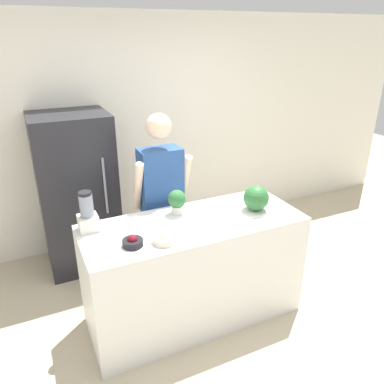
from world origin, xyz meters
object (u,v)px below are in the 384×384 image
at_px(watermelon, 256,198).
at_px(blender, 87,215).
at_px(bowl_cream, 164,239).
at_px(refrigerator, 78,193).
at_px(potted_plant, 177,200).
at_px(person, 162,202).
at_px(bowl_cherries, 133,242).

xyz_separation_m(watermelon, blender, (-1.37, 0.27, 0.01)).
distance_m(watermelon, blender, 1.39).
xyz_separation_m(bowl_cream, blender, (-0.46, 0.43, 0.10)).
height_order(refrigerator, bowl_cream, refrigerator).
bearing_deg(bowl_cream, potted_plant, 55.48).
bearing_deg(bowl_cream, person, 70.58).
xyz_separation_m(watermelon, bowl_cream, (-0.90, -0.15, -0.09)).
distance_m(bowl_cherries, potted_plant, 0.61).
bearing_deg(refrigerator, bowl_cream, -75.62).
xyz_separation_m(bowl_cherries, blender, (-0.24, 0.37, 0.10)).
bearing_deg(person, watermelon, -43.52).
bearing_deg(person, bowl_cream, -109.42).
bearing_deg(blender, potted_plant, -2.12).
distance_m(refrigerator, watermelon, 1.89).
height_order(bowl_cherries, blender, blender).
bearing_deg(bowl_cherries, bowl_cream, -13.35).
bearing_deg(potted_plant, blender, 177.88).
bearing_deg(potted_plant, bowl_cherries, -145.00).
distance_m(person, watermelon, 0.89).
distance_m(bowl_cherries, blender, 0.46).
relative_size(refrigerator, potted_plant, 7.79).
height_order(refrigerator, person, person).
relative_size(refrigerator, person, 0.95).
xyz_separation_m(bowl_cherries, bowl_cream, (0.22, -0.05, -0.00)).
bearing_deg(refrigerator, watermelon, -46.40).
height_order(person, potted_plant, person).
relative_size(person, bowl_cream, 10.08).
distance_m(blender, potted_plant, 0.74).
height_order(watermelon, blender, blender).
bearing_deg(watermelon, bowl_cherries, -174.84).
bearing_deg(refrigerator, bowl_cherries, -83.49).
bearing_deg(potted_plant, person, 91.19).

